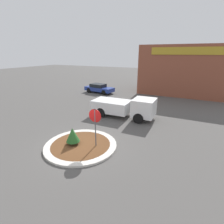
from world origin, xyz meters
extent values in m
plane|color=#514F4C|center=(0.00, 0.00, 0.00)|extent=(120.00, 120.00, 0.00)
cylinder|color=beige|center=(0.00, 0.00, 0.06)|extent=(4.60, 4.60, 0.13)
cylinder|color=brown|center=(0.00, 0.00, 0.07)|extent=(3.77, 3.77, 0.13)
cylinder|color=#4C4C51|center=(0.96, 0.30, 1.29)|extent=(0.07, 0.07, 2.57)
cylinder|color=#B71414|center=(0.96, 0.30, 2.13)|extent=(0.83, 0.03, 0.83)
cylinder|color=brown|center=(-0.46, -0.17, 0.22)|extent=(0.08, 0.08, 0.19)
cone|color=#235623|center=(-0.46, -0.17, 0.77)|extent=(0.86, 0.86, 0.91)
cube|color=white|center=(2.24, 6.27, 1.15)|extent=(1.89, 2.04, 1.51)
cube|color=white|center=(-0.89, 6.21, 0.92)|extent=(3.51, 2.18, 1.04)
cube|color=black|center=(2.89, 6.28, 1.42)|extent=(0.07, 1.80, 0.53)
cylinder|color=black|center=(2.05, 7.24, 0.44)|extent=(0.89, 0.25, 0.88)
cylinder|color=black|center=(2.08, 5.29, 0.44)|extent=(0.89, 0.25, 0.88)
cylinder|color=black|center=(-1.54, 7.17, 0.44)|extent=(0.89, 0.25, 0.88)
cylinder|color=black|center=(-1.50, 5.22, 0.44)|extent=(0.89, 0.25, 0.88)
cube|color=brown|center=(4.25, 19.18, 3.36)|extent=(12.01, 6.00, 6.71)
cube|color=#B28E23|center=(4.25, 16.15, 5.90)|extent=(8.41, 0.08, 0.90)
cube|color=navy|center=(-6.92, 14.17, 0.58)|extent=(4.59, 2.22, 0.56)
cube|color=black|center=(-7.14, 14.20, 1.09)|extent=(2.29, 1.75, 0.47)
cylinder|color=black|center=(-5.47, 14.79, 0.35)|extent=(0.72, 0.27, 0.71)
cylinder|color=black|center=(-5.65, 13.23, 0.35)|extent=(0.72, 0.27, 0.71)
cylinder|color=black|center=(-8.19, 15.12, 0.35)|extent=(0.72, 0.27, 0.71)
cylinder|color=black|center=(-8.38, 13.55, 0.35)|extent=(0.72, 0.27, 0.71)
camera|label=1|loc=(6.22, -7.99, 5.69)|focal=28.00mm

